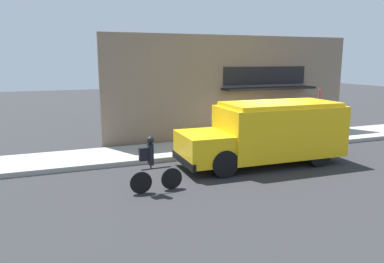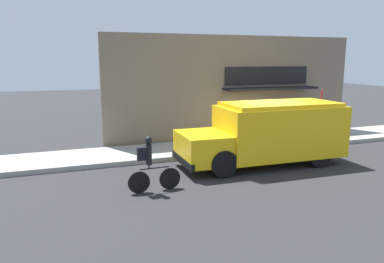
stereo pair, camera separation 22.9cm
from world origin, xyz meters
name	(u,v)px [view 1 (the left image)]	position (x,y,z in m)	size (l,w,h in m)	color
ground_plane	(264,152)	(0.00, 0.00, 0.00)	(70.00, 70.00, 0.00)	#2B2B2D
sidewalk	(249,144)	(0.00, 1.21, 0.09)	(28.00, 2.42, 0.17)	#999993
storefront	(236,88)	(0.08, 2.66, 2.36)	(12.01, 1.02, 4.70)	#756656
school_bus	(269,132)	(-0.79, -1.48, 1.14)	(5.84, 2.67, 2.18)	yellow
cyclist	(152,165)	(-5.37, -2.81, 0.79)	(1.52, 0.21, 1.59)	black
stop_sign_post	(319,106)	(2.98, 0.48, 1.68)	(0.45, 0.45, 2.25)	slate
trash_bin	(300,127)	(2.92, 1.60, 0.57)	(0.55, 0.55, 0.79)	slate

